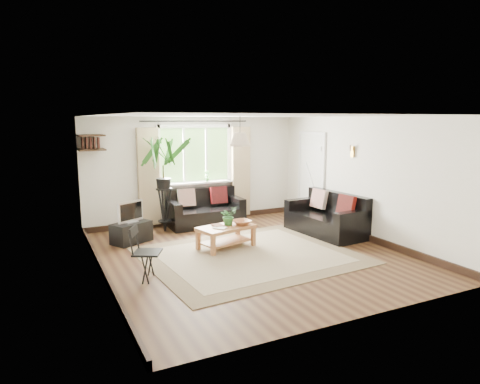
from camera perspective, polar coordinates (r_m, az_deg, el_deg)
name	(u,v)px	position (r m, az deg, el deg)	size (l,w,h in m)	color
floor	(250,254)	(7.59, 1.34, -8.30)	(5.50, 5.50, 0.00)	#331C11
ceiling	(251,116)	(7.22, 1.41, 10.13)	(5.50, 5.50, 0.00)	white
wall_back	(195,170)	(9.81, -6.03, 2.94)	(5.00, 0.02, 2.40)	silver
wall_front	(361,221)	(5.07, 15.82, -3.71)	(5.00, 0.02, 2.40)	silver
wall_left	(98,199)	(6.56, -18.40, -0.85)	(0.02, 5.50, 2.40)	silver
wall_right	(363,178)	(8.74, 16.11, 1.78)	(0.02, 5.50, 2.40)	silver
rug	(250,255)	(7.51, 1.28, -8.42)	(3.48, 2.98, 0.02)	beige
window	(195,155)	(9.74, -5.99, 4.96)	(2.50, 0.16, 2.16)	white
door	(311,178)	(10.06, 9.45, 1.88)	(0.06, 0.96, 2.06)	silver
corner_shelf	(91,142)	(8.99, -19.23, 6.26)	(0.50, 0.50, 0.34)	black
pendant_lamp	(240,136)	(7.58, 0.00, 7.47)	(0.36, 0.36, 0.54)	beige
wall_sconce	(351,150)	(8.86, 14.63, 5.47)	(0.12, 0.12, 0.28)	beige
sofa_back	(206,208)	(9.53, -4.62, -2.20)	(1.63, 0.82, 0.77)	black
sofa_right	(326,215)	(8.96, 11.34, -3.03)	(0.85, 1.71, 0.80)	black
coffee_table	(226,237)	(7.87, -1.87, -6.04)	(1.03, 0.56, 0.42)	#975C31
table_plant	(228,216)	(7.87, -1.55, -3.18)	(0.31, 0.27, 0.34)	#285D25
bowl	(242,222)	(7.92, 0.25, -4.07)	(0.33, 0.33, 0.08)	#9E5C36
book_a	(218,229)	(7.59, -3.00, -4.94)	(0.17, 0.23, 0.02)	silver
book_b	(213,226)	(7.78, -3.58, -4.55)	(0.18, 0.24, 0.02)	#553022
tv_stand	(131,232)	(8.50, -14.28, -5.24)	(0.73, 0.41, 0.39)	black
tv	(130,211)	(8.41, -14.40, -2.52)	(0.56, 0.19, 0.43)	#A5A5AA
palm_stand	(164,185)	(9.04, -10.14, 0.96)	(0.77, 0.77, 1.99)	black
folding_chair	(148,253)	(6.46, -12.23, -8.00)	(0.42, 0.42, 0.81)	black
sill_plant	(207,176)	(9.81, -4.41, 2.17)	(0.14, 0.10, 0.27)	#2D6023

